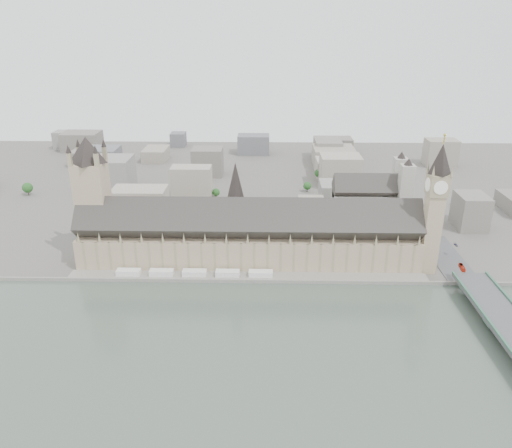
{
  "coord_description": "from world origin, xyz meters",
  "views": [
    {
      "loc": [
        13.61,
        -340.04,
        179.91
      ],
      "look_at": [
        5.43,
        41.48,
        24.39
      ],
      "focal_mm": 35.0,
      "sensor_mm": 36.0,
      "label": 1
    }
  ],
  "objects_px": {
    "westminster_abbey": "(372,202)",
    "car_approach": "(456,245)",
    "palace_of_westminster": "(249,236)",
    "victoria_tower": "(92,194)",
    "red_bus_north": "(462,268)",
    "elizabeth_tower": "(435,200)"
  },
  "relations": [
    {
      "from": "red_bus_north",
      "to": "victoria_tower",
      "type": "bearing_deg",
      "value": 178.22
    },
    {
      "from": "victoria_tower",
      "to": "westminster_abbey",
      "type": "bearing_deg",
      "value": 16.5
    },
    {
      "from": "elizabeth_tower",
      "to": "red_bus_north",
      "type": "distance_m",
      "value": 53.47
    },
    {
      "from": "victoria_tower",
      "to": "car_approach",
      "type": "height_order",
      "value": "victoria_tower"
    },
    {
      "from": "victoria_tower",
      "to": "westminster_abbey",
      "type": "height_order",
      "value": "victoria_tower"
    },
    {
      "from": "westminster_abbey",
      "to": "car_approach",
      "type": "bearing_deg",
      "value": -47.04
    },
    {
      "from": "palace_of_westminster",
      "to": "westminster_abbey",
      "type": "distance_m",
      "value": 134.09
    },
    {
      "from": "palace_of_westminster",
      "to": "westminster_abbey",
      "type": "height_order",
      "value": "westminster_abbey"
    },
    {
      "from": "palace_of_westminster",
      "to": "victoria_tower",
      "type": "relative_size",
      "value": 2.65
    },
    {
      "from": "palace_of_westminster",
      "to": "victoria_tower",
      "type": "height_order",
      "value": "victoria_tower"
    },
    {
      "from": "palace_of_westminster",
      "to": "car_approach",
      "type": "height_order",
      "value": "palace_of_westminster"
    },
    {
      "from": "victoria_tower",
      "to": "car_approach",
      "type": "relative_size",
      "value": 20.5
    },
    {
      "from": "westminster_abbey",
      "to": "red_bus_north",
      "type": "bearing_deg",
      "value": -65.52
    },
    {
      "from": "westminster_abbey",
      "to": "car_approach",
      "type": "relative_size",
      "value": 13.94
    },
    {
      "from": "palace_of_westminster",
      "to": "westminster_abbey",
      "type": "xyz_separation_m",
      "value": [
        110.92,
        75.3,
        2.38
      ]
    },
    {
      "from": "elizabeth_tower",
      "to": "car_approach",
      "type": "height_order",
      "value": "elizabeth_tower"
    },
    {
      "from": "westminster_abbey",
      "to": "victoria_tower",
      "type": "bearing_deg",
      "value": -163.5
    },
    {
      "from": "red_bus_north",
      "to": "palace_of_westminster",
      "type": "bearing_deg",
      "value": 175.03
    },
    {
      "from": "palace_of_westminster",
      "to": "victoria_tower",
      "type": "distance_m",
      "value": 126.41
    },
    {
      "from": "palace_of_westminster",
      "to": "red_bus_north",
      "type": "xyz_separation_m",
      "value": [
        158.37,
        -28.9,
        -10.97
      ]
    },
    {
      "from": "elizabeth_tower",
      "to": "red_bus_north",
      "type": "bearing_deg",
      "value": -40.18
    },
    {
      "from": "red_bus_north",
      "to": "car_approach",
      "type": "bearing_deg",
      "value": 81.62
    }
  ]
}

